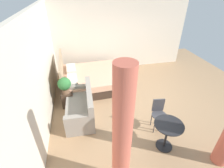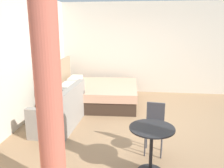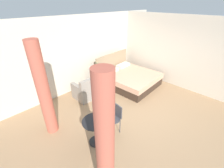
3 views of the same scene
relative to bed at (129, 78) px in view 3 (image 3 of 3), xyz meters
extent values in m
cube|color=#9E7A56|center=(-1.25, -1.45, -0.30)|extent=(8.32, 8.64, 0.02)
cube|color=beige|center=(-1.25, 1.37, 1.13)|extent=(8.32, 0.12, 2.84)
cube|color=beige|center=(1.40, -1.45, 1.13)|extent=(0.12, 5.64, 2.84)
cube|color=#38281E|center=(0.00, -0.08, -0.13)|extent=(2.01, 2.14, 0.32)
cube|color=tan|center=(0.00, -0.08, 0.13)|extent=(2.05, 2.19, 0.21)
cube|color=#997F60|center=(-0.04, 0.98, 0.30)|extent=(1.98, 0.15, 1.20)
cube|color=silver|center=(-0.45, 0.65, 0.29)|extent=(0.71, 0.35, 0.12)
cube|color=silver|center=(0.39, 0.69, 0.29)|extent=(0.71, 0.35, 0.12)
cube|color=gray|center=(-1.59, 0.49, -0.07)|extent=(1.54, 0.78, 0.45)
cube|color=gray|center=(-1.60, 0.19, 0.37)|extent=(1.52, 0.19, 0.43)
cube|color=gray|center=(-0.90, 0.47, 0.24)|extent=(0.16, 0.74, 0.17)
cube|color=gray|center=(-2.28, 0.51, 0.24)|extent=(0.16, 0.74, 0.17)
cube|color=#38281E|center=(-0.94, 0.84, -0.05)|extent=(0.53, 0.35, 0.49)
cylinder|color=brown|center=(-1.04, 0.86, 0.28)|extent=(0.23, 0.23, 0.16)
sphere|color=#2D6B33|center=(-1.04, 0.86, 0.52)|extent=(0.39, 0.39, 0.39)
cylinder|color=black|center=(-3.07, -1.40, -0.28)|extent=(0.39, 0.39, 0.02)
cylinder|color=black|center=(-3.07, -1.40, 0.05)|extent=(0.05, 0.05, 0.70)
cylinder|color=black|center=(-3.07, -1.40, 0.41)|extent=(0.64, 0.64, 0.02)
cylinder|color=#3F3F44|center=(-2.63, -1.33, -0.07)|extent=(0.02, 0.02, 0.46)
cylinder|color=#3F3F44|center=(-2.66, -1.59, -0.07)|extent=(0.02, 0.02, 0.46)
cylinder|color=#3F3F44|center=(-2.36, -1.36, -0.07)|extent=(0.02, 0.02, 0.46)
cylinder|color=#3F3F44|center=(-2.40, -1.62, -0.07)|extent=(0.02, 0.02, 0.46)
cylinder|color=#3F3F44|center=(-2.51, -1.48, 0.17)|extent=(0.42, 0.42, 0.02)
cube|color=#3F3F44|center=(-2.35, -1.50, 0.37)|extent=(0.07, 0.30, 0.37)
cylinder|color=#C15B47|center=(-3.66, -2.39, 0.99)|extent=(0.31, 0.31, 2.57)
cylinder|color=#C15B47|center=(-3.66, -0.17, 0.99)|extent=(0.31, 0.31, 2.57)
camera|label=1|loc=(-5.35, 0.36, 3.07)|focal=26.65mm
camera|label=2|loc=(-6.15, -1.21, 1.80)|focal=37.41mm
camera|label=3|loc=(-4.78, -3.65, 2.97)|focal=24.48mm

